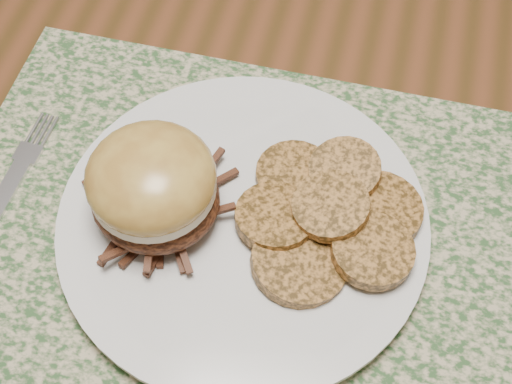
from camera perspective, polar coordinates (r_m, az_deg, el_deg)
ground at (r=1.31m, az=-4.22°, el=-11.95°), size 3.50×3.50×0.00m
dining_table at (r=0.72m, az=-7.56°, el=6.93°), size 1.50×0.90×0.75m
placemat at (r=0.54m, az=-1.50°, el=-3.15°), size 0.45×0.33×0.00m
dinner_plate at (r=0.53m, az=-1.03°, el=-2.50°), size 0.26×0.26×0.02m
pork_sandwich at (r=0.51m, az=-8.26°, el=0.47°), size 0.12×0.12×0.07m
roasted_potatoes at (r=0.52m, az=5.77°, el=-1.86°), size 0.15×0.15×0.03m
fork at (r=0.59m, az=-19.55°, el=-0.37°), size 0.02×0.17×0.00m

